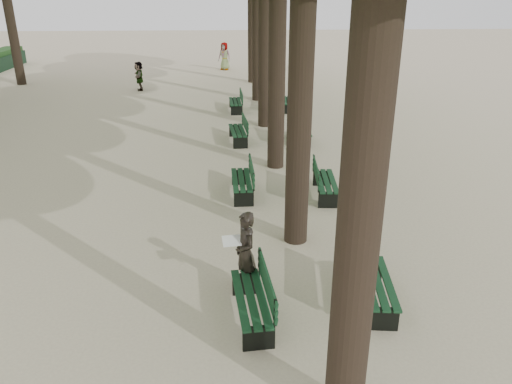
{
  "coord_description": "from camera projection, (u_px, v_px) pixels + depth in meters",
  "views": [
    {
      "loc": [
        0.04,
        -7.02,
        5.38
      ],
      "look_at": [
        0.6,
        3.0,
        1.2
      ],
      "focal_mm": 35.0,
      "sensor_mm": 36.0,
      "label": 1
    }
  ],
  "objects": [
    {
      "name": "bench_left_0",
      "position": [
        252.0,
        306.0,
        8.56
      ],
      "size": [
        0.73,
        1.84,
        0.92
      ],
      "color": "black",
      "rests_on": "ground"
    },
    {
      "name": "bench_left_3",
      "position": [
        236.0,
        105.0,
        22.83
      ],
      "size": [
        0.64,
        1.82,
        0.92
      ],
      "color": "black",
      "rests_on": "ground"
    },
    {
      "name": "pedestrian_d",
      "position": [
        224.0,
        56.0,
        33.79
      ],
      "size": [
        0.95,
        0.73,
        1.81
      ],
      "primitive_type": "imported",
      "rotation": [
        0.0,
        0.0,
        5.81
      ],
      "color": "#262628",
      "rests_on": "ground"
    },
    {
      "name": "man_with_map",
      "position": [
        245.0,
        252.0,
        9.23
      ],
      "size": [
        0.69,
        0.71,
        1.6
      ],
      "color": "black",
      "rests_on": "ground"
    },
    {
      "name": "bench_right_3",
      "position": [
        285.0,
        104.0,
        23.06
      ],
      "size": [
        0.73,
        1.84,
        0.92
      ],
      "color": "black",
      "rests_on": "ground"
    },
    {
      "name": "bench_right_2",
      "position": [
        299.0,
        134.0,
        18.4
      ],
      "size": [
        0.7,
        1.84,
        0.92
      ],
      "color": "black",
      "rests_on": "ground"
    },
    {
      "name": "bench_right_1",
      "position": [
        325.0,
        187.0,
        13.62
      ],
      "size": [
        0.7,
        1.84,
        0.92
      ],
      "color": "black",
      "rests_on": "ground"
    },
    {
      "name": "ground",
      "position": [
        231.0,
        324.0,
        8.54
      ],
      "size": [
        120.0,
        120.0,
        0.0
      ],
      "primitive_type": "plane",
      "color": "beige",
      "rests_on": "ground"
    },
    {
      "name": "bench_left_1",
      "position": [
        242.0,
        186.0,
        13.7
      ],
      "size": [
        0.61,
        1.81,
        0.92
      ],
      "color": "black",
      "rests_on": "ground"
    },
    {
      "name": "pedestrian_b",
      "position": [
        301.0,
        56.0,
        33.68
      ],
      "size": [
        1.11,
        1.16,
        1.89
      ],
      "primitive_type": "imported",
      "rotation": [
        0.0,
        0.0,
        0.83
      ],
      "color": "#262628",
      "rests_on": "ground"
    },
    {
      "name": "bench_left_2",
      "position": [
        238.0,
        135.0,
        18.32
      ],
      "size": [
        0.72,
        1.84,
        0.92
      ],
      "color": "black",
      "rests_on": "ground"
    },
    {
      "name": "pedestrian_e",
      "position": [
        139.0,
        76.0,
        27.18
      ],
      "size": [
        0.57,
        1.47,
        1.55
      ],
      "primitive_type": "imported",
      "rotation": [
        0.0,
        0.0,
        4.89
      ],
      "color": "#262628",
      "rests_on": "ground"
    },
    {
      "name": "bench_right_0",
      "position": [
        376.0,
        290.0,
        9.02
      ],
      "size": [
        0.77,
        1.85,
        0.92
      ],
      "color": "black",
      "rests_on": "ground"
    }
  ]
}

